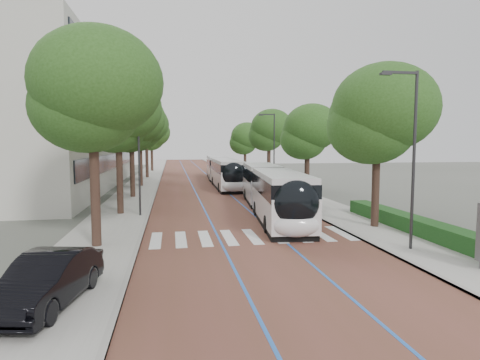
# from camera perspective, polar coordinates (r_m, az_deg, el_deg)

# --- Properties ---
(ground) EXTENTS (160.00, 160.00, 0.00)m
(ground) POSITION_cam_1_polar(r_m,az_deg,el_deg) (20.44, 1.76, -8.73)
(ground) COLOR #51544C
(ground) RESTS_ON ground
(road) EXTENTS (11.00, 140.00, 0.02)m
(road) POSITION_cam_1_polar(r_m,az_deg,el_deg) (59.78, -5.86, 0.39)
(road) COLOR brown
(road) RESTS_ON ground
(sidewalk_left) EXTENTS (4.00, 140.00, 0.12)m
(sidewalk_left) POSITION_cam_1_polar(r_m,az_deg,el_deg) (59.75, -13.05, 0.33)
(sidewalk_left) COLOR #999790
(sidewalk_left) RESTS_ON ground
(sidewalk_right) EXTENTS (4.00, 140.00, 0.12)m
(sidewalk_right) POSITION_cam_1_polar(r_m,az_deg,el_deg) (60.74, 1.22, 0.54)
(sidewalk_right) COLOR #999790
(sidewalk_right) RESTS_ON ground
(kerb_left) EXTENTS (0.20, 140.00, 0.14)m
(kerb_left) POSITION_cam_1_polar(r_m,az_deg,el_deg) (59.67, -11.23, 0.36)
(kerb_left) COLOR gray
(kerb_left) RESTS_ON ground
(kerb_right) EXTENTS (0.20, 140.00, 0.14)m
(kerb_right) POSITION_cam_1_polar(r_m,az_deg,el_deg) (60.41, -0.55, 0.51)
(kerb_right) COLOR gray
(kerb_right) RESTS_ON ground
(zebra_crossing) EXTENTS (10.55, 3.60, 0.01)m
(zebra_crossing) POSITION_cam_1_polar(r_m,az_deg,el_deg) (21.43, 1.76, -8.01)
(zebra_crossing) COLOR silver
(zebra_crossing) RESTS_ON ground
(lane_line_left) EXTENTS (0.12, 126.00, 0.01)m
(lane_line_left) POSITION_cam_1_polar(r_m,az_deg,el_deg) (59.70, -7.39, 0.38)
(lane_line_left) COLOR blue
(lane_line_left) RESTS_ON road
(lane_line_right) EXTENTS (0.12, 126.00, 0.01)m
(lane_line_right) POSITION_cam_1_polar(r_m,az_deg,el_deg) (59.91, -4.33, 0.43)
(lane_line_right) COLOR blue
(lane_line_right) RESTS_ON road
(office_building) EXTENTS (18.11, 40.00, 14.00)m
(office_building) POSITION_cam_1_polar(r_m,az_deg,el_deg) (49.97, -27.99, 6.93)
(office_building) COLOR #B3B2A6
(office_building) RESTS_ON ground
(hedge) EXTENTS (1.20, 14.00, 0.80)m
(hedge) POSITION_cam_1_polar(r_m,az_deg,el_deg) (23.83, 23.87, -5.90)
(hedge) COLOR #184217
(hedge) RESTS_ON sidewalk_right
(streetlight_near) EXTENTS (1.82, 0.20, 8.00)m
(streetlight_near) POSITION_cam_1_polar(r_m,az_deg,el_deg) (19.55, 23.11, 4.50)
(streetlight_near) COLOR #2B2A2D
(streetlight_near) RESTS_ON sidewalk_right
(streetlight_far) EXTENTS (1.82, 0.20, 8.00)m
(streetlight_far) POSITION_cam_1_polar(r_m,az_deg,el_deg) (42.78, 4.64, 4.99)
(streetlight_far) COLOR #2B2A2D
(streetlight_far) RESTS_ON sidewalk_right
(lamp_post_left) EXTENTS (0.14, 0.14, 8.00)m
(lamp_post_left) POSITION_cam_1_polar(r_m,az_deg,el_deg) (27.55, -14.18, 3.35)
(lamp_post_left) COLOR #2B2A2D
(lamp_post_left) RESTS_ON sidewalk_left
(trees_left) EXTENTS (6.13, 61.01, 9.67)m
(trees_left) POSITION_cam_1_polar(r_m,az_deg,el_deg) (46.27, -14.19, 7.27)
(trees_left) COLOR black
(trees_left) RESTS_ON ground
(trees_right) EXTENTS (5.93, 47.56, 8.89)m
(trees_right) POSITION_cam_1_polar(r_m,az_deg,el_deg) (41.15, 6.82, 6.69)
(trees_right) COLOR black
(trees_right) RESTS_ON ground
(lead_bus) EXTENTS (4.29, 18.55, 3.20)m
(lead_bus) POSITION_cam_1_polar(r_m,az_deg,el_deg) (28.19, 4.47, -1.55)
(lead_bus) COLOR black
(lead_bus) RESTS_ON ground
(bus_queued_0) EXTENTS (2.73, 12.44, 3.20)m
(bus_queued_0) POSITION_cam_1_polar(r_m,az_deg,el_deg) (44.14, -1.87, 0.86)
(bus_queued_0) COLOR silver
(bus_queued_0) RESTS_ON ground
(bus_queued_1) EXTENTS (3.16, 12.51, 3.20)m
(bus_queued_1) POSITION_cam_1_polar(r_m,az_deg,el_deg) (56.72, -3.28, 1.79)
(bus_queued_1) COLOR silver
(bus_queued_1) RESTS_ON ground
(parked_car) EXTENTS (2.51, 4.92, 1.55)m
(parked_car) POSITION_cam_1_polar(r_m,az_deg,el_deg) (13.46, -25.68, -12.67)
(parked_car) COLOR black
(parked_car) RESTS_ON sidewalk_left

